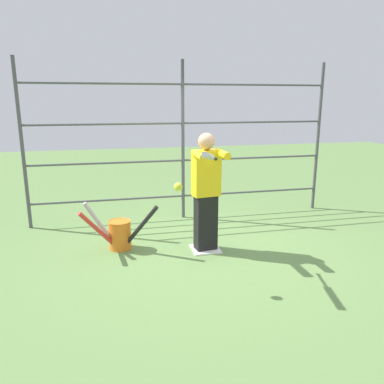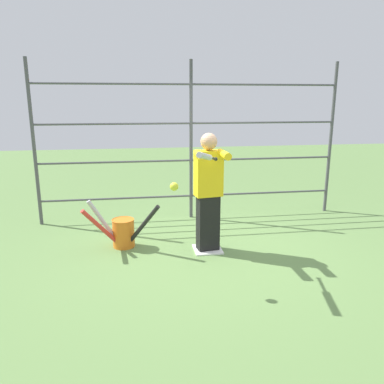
# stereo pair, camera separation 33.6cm
# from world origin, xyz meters

# --- Properties ---
(ground_plane) EXTENTS (24.00, 24.00, 0.00)m
(ground_plane) POSITION_xyz_m (0.00, 0.00, 0.00)
(ground_plane) COLOR #608447
(home_plate) EXTENTS (0.40, 0.40, 0.02)m
(home_plate) POSITION_xyz_m (0.00, 0.00, 0.01)
(home_plate) COLOR white
(home_plate) RESTS_ON ground
(fence_backstop) EXTENTS (5.39, 0.06, 2.80)m
(fence_backstop) POSITION_xyz_m (0.00, -1.60, 1.40)
(fence_backstop) COLOR #4C4C51
(fence_backstop) RESTS_ON ground
(batter) EXTENTS (0.43, 0.61, 1.69)m
(batter) POSITION_xyz_m (0.00, 0.02, 0.91)
(batter) COLOR black
(batter) RESTS_ON ground
(baseball_bat_swinging) EXTENTS (0.40, 0.77, 0.22)m
(baseball_bat_swinging) POSITION_xyz_m (0.21, 0.90, 1.51)
(baseball_bat_swinging) COLOR black
(softball_in_flight) EXTENTS (0.10, 0.10, 0.10)m
(softball_in_flight) POSITION_xyz_m (0.58, 0.97, 1.19)
(softball_in_flight) COLOR yellow
(bat_bucket) EXTENTS (1.09, 0.61, 0.76)m
(bat_bucket) POSITION_xyz_m (1.22, -0.30, 0.24)
(bat_bucket) COLOR orange
(bat_bucket) RESTS_ON ground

